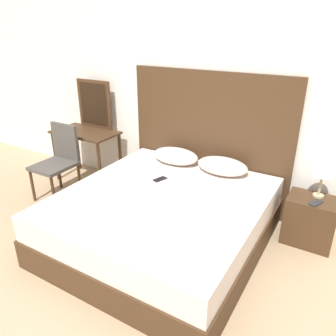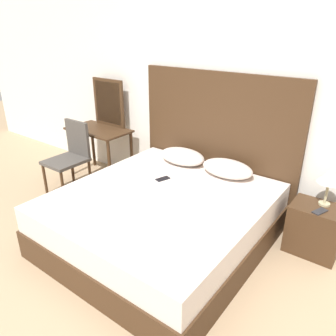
% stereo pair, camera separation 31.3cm
% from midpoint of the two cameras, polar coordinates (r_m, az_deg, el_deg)
% --- Properties ---
extents(ground_plane, '(16.00, 16.00, 0.00)m').
position_cam_midpoint_polar(ground_plane, '(2.80, -12.74, -24.32)').
color(ground_plane, tan).
extents(wall_back, '(10.00, 0.06, 2.70)m').
position_cam_midpoint_polar(wall_back, '(3.79, 12.59, 12.46)').
color(wall_back, white).
rests_on(wall_back, ground_plane).
extents(bed, '(1.88, 2.02, 0.54)m').
position_cam_midpoint_polar(bed, '(3.31, 1.68, -8.96)').
color(bed, '#422B19').
rests_on(bed, ground_plane).
extents(headboard, '(1.98, 0.05, 1.60)m').
position_cam_midpoint_polar(headboard, '(3.89, 10.65, 4.45)').
color(headboard, '#422B19').
rests_on(headboard, ground_plane).
extents(pillow_left, '(0.57, 0.36, 0.17)m').
position_cam_midpoint_polar(pillow_left, '(3.87, 4.83, 2.00)').
color(pillow_left, silver).
rests_on(pillow_left, bed).
extents(pillow_right, '(0.57, 0.36, 0.17)m').
position_cam_midpoint_polar(pillow_right, '(3.62, 12.76, -0.14)').
color(pillow_right, silver).
rests_on(pillow_right, bed).
extents(phone_on_bed, '(0.11, 0.16, 0.01)m').
position_cam_midpoint_polar(phone_on_bed, '(3.48, 1.66, -1.96)').
color(phone_on_bed, black).
rests_on(phone_on_bed, bed).
extents(nightstand, '(0.48, 0.35, 0.50)m').
position_cam_midpoint_polar(nightstand, '(3.56, 26.53, -9.61)').
color(nightstand, '#422B19').
rests_on(nightstand, ground_plane).
extents(table_lamp, '(0.22, 0.22, 0.37)m').
position_cam_midpoint_polar(table_lamp, '(3.38, 28.83, -1.40)').
color(table_lamp, tan).
rests_on(table_lamp, nightstand).
extents(phone_on_nightstand, '(0.12, 0.16, 0.01)m').
position_cam_midpoint_polar(phone_on_nightstand, '(3.36, 27.44, -6.79)').
color(phone_on_nightstand, '#232328').
rests_on(phone_on_nightstand, nightstand).
extents(vanity_desk, '(0.90, 0.51, 0.72)m').
position_cam_midpoint_polar(vanity_desk, '(4.68, -10.04, 5.17)').
color(vanity_desk, '#422B19').
rests_on(vanity_desk, ground_plane).
extents(vanity_mirror, '(0.56, 0.03, 0.65)m').
position_cam_midpoint_polar(vanity_mirror, '(4.71, -8.41, 11.17)').
color(vanity_mirror, '#422B19').
rests_on(vanity_mirror, vanity_desk).
extents(chair, '(0.43, 0.49, 0.93)m').
position_cam_midpoint_polar(chair, '(4.39, -14.62, 2.44)').
color(chair, '#4C4742').
rests_on(chair, ground_plane).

